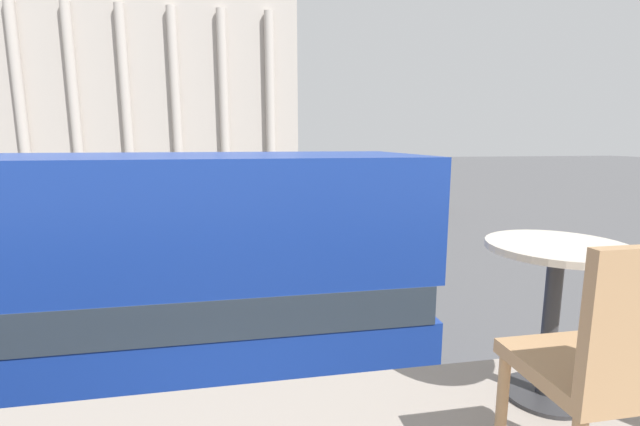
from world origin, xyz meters
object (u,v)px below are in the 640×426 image
plaza_building_left (164,88)px  traffic_light_mid (309,184)px  car_maroon (399,200)px  traffic_light_near (3,211)px  pedestrian_grey (239,202)px  cafe_chair_0 (608,365)px  cafe_dining_table (554,286)px  pedestrian_blue (183,187)px  car_white (322,213)px

plaza_building_left → traffic_light_mid: bearing=-71.1°
car_maroon → traffic_light_mid: bearing=-42.0°
traffic_light_near → pedestrian_grey: traffic_light_near is taller
cafe_chair_0 → plaza_building_left: size_ratio=0.03×
cafe_chair_0 → cafe_dining_table: bearing=69.8°
plaza_building_left → pedestrian_grey: (8.09, -28.35, -9.06)m
pedestrian_grey → traffic_light_mid: bearing=58.8°
pedestrian_grey → cafe_chair_0: bearing=26.9°
pedestrian_blue → cafe_chair_0: bearing=70.2°
cafe_chair_0 → car_white: cafe_chair_0 is taller
car_maroon → car_white: same height
cafe_dining_table → pedestrian_grey: cafe_dining_table is taller
traffic_light_mid → car_white: traffic_light_mid is taller
cafe_dining_table → pedestrian_grey: size_ratio=0.46×
pedestrian_grey → pedestrian_blue: size_ratio=0.88×
cafe_chair_0 → traffic_light_mid: 18.15m
car_white → pedestrian_blue: (-7.87, 10.06, 0.35)m
pedestrian_blue → plaza_building_left: bearing=-108.2°
cafe_chair_0 → car_maroon: cafe_chair_0 is taller
plaza_building_left → pedestrian_grey: 30.84m
cafe_chair_0 → pedestrian_blue: (-5.08, 29.63, -2.57)m
cafe_dining_table → car_maroon: bearing=70.8°
plaza_building_left → traffic_light_near: 41.57m
plaza_building_left → car_maroon: bearing=-57.7°
pedestrian_grey → car_maroon: bearing=117.3°
pedestrian_grey → pedestrian_blue: bearing=-128.1°
plaza_building_left → traffic_light_near: size_ratio=7.10×
traffic_light_near → pedestrian_blue: bearing=85.5°
cafe_chair_0 → traffic_light_near: (-6.60, 10.08, -0.98)m
plaza_building_left → traffic_light_mid: size_ratio=8.10×
traffic_light_near → plaza_building_left: bearing=93.9°
car_maroon → pedestrian_blue: (-13.24, 6.47, 0.35)m
pedestrian_grey → pedestrian_blue: pedestrian_blue is taller
traffic_light_near → cafe_chair_0: bearing=-56.8°
plaza_building_left → car_white: 34.86m
car_maroon → cafe_dining_table: bearing=-10.8°
pedestrian_grey → traffic_light_near: bearing=0.5°
plaza_building_left → car_white: plaza_building_left is taller
cafe_dining_table → pedestrian_blue: 29.64m
cafe_chair_0 → pedestrian_blue: size_ratio=0.50×
car_maroon → pedestrian_blue: pedestrian_blue is taller
cafe_dining_table → traffic_light_near: traffic_light_near is taller
plaza_building_left → car_white: bearing=-68.8°
traffic_light_mid → cafe_dining_table: bearing=-95.4°
plaza_building_left → pedestrian_blue: (4.29, -21.27, -8.93)m
cafe_dining_table → traffic_light_mid: cafe_dining_table is taller
traffic_light_near → pedestrian_grey: bearing=66.9°
car_maroon → car_white: (-5.37, -3.58, 0.00)m
traffic_light_near → car_maroon: (14.76, 13.08, -1.94)m
plaza_building_left → car_maroon: 34.10m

